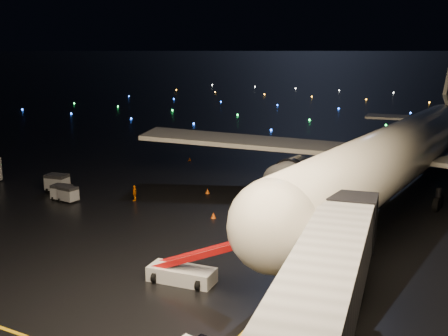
{
  "coord_description": "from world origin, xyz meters",
  "views": [
    {
      "loc": [
        24.7,
        -28.73,
        15.51
      ],
      "look_at": [
        1.84,
        12.0,
        5.0
      ],
      "focal_mm": 45.0,
      "sensor_mm": 36.0,
      "label": 1
    }
  ],
  "objects": [
    {
      "name": "baggage_cart_1",
      "position": [
        -16.1,
        10.66,
        0.78
      ],
      "size": [
        2.01,
        1.55,
        1.56
      ],
      "primitive_type": "cube",
      "rotation": [
        0.0,
        0.0,
        0.15
      ],
      "color": "gray",
      "rests_on": "ground"
    },
    {
      "name": "baggage_cart_2",
      "position": [
        -18.84,
        12.77,
        0.94
      ],
      "size": [
        2.44,
        1.9,
        1.88
      ],
      "primitive_type": "cube",
      "rotation": [
        0.0,
        0.0,
        0.17
      ],
      "color": "gray",
      "rests_on": "ground"
    },
    {
      "name": "taxiway_lights",
      "position": [
        0.0,
        106.0,
        0.18
      ],
      "size": [
        164.0,
        92.0,
        0.36
      ],
      "primitive_type": null,
      "color": "black",
      "rests_on": "ground"
    },
    {
      "name": "safety_cone_1",
      "position": [
        -0.47,
        19.73,
        0.25
      ],
      "size": [
        0.5,
        0.5,
        0.51
      ],
      "primitive_type": "cone",
      "rotation": [
        0.0,
        0.0,
        0.12
      ],
      "color": "#E7580F",
      "rests_on": "ground"
    },
    {
      "name": "airliner",
      "position": [
        13.42,
        27.37,
        8.18
      ],
      "size": [
        60.43,
        57.7,
        16.35
      ],
      "primitive_type": null,
      "rotation": [
        0.0,
        0.0,
        -0.05
      ],
      "color": "silver",
      "rests_on": "ground"
    },
    {
      "name": "safety_cone_3",
      "position": [
        -15.15,
        32.9,
        0.26
      ],
      "size": [
        0.52,
        0.52,
        0.51
      ],
      "primitive_type": "cone",
      "rotation": [
        0.0,
        0.0,
        0.16
      ],
      "color": "#E7580F",
      "rests_on": "ground"
    },
    {
      "name": "baggage_cart_0",
      "position": [
        -15.05,
        10.51,
        0.76
      ],
      "size": [
        1.86,
        1.36,
        1.52
      ],
      "primitive_type": "cube",
      "rotation": [
        0.0,
        0.0,
        -0.06
      ],
      "color": "gray",
      "rests_on": "ground"
    },
    {
      "name": "lane_centre",
      "position": [
        12.0,
        15.0,
        0.01
      ],
      "size": [
        0.25,
        80.0,
        0.02
      ],
      "primitive_type": "cube",
      "color": "#C99C0E",
      "rests_on": "ground"
    },
    {
      "name": "safety_cone_2",
      "position": [
        -4.59,
        19.94,
        0.26
      ],
      "size": [
        0.53,
        0.53,
        0.51
      ],
      "primitive_type": "cone",
      "rotation": [
        0.0,
        0.0,
        0.19
      ],
      "color": "#E7580F",
      "rests_on": "ground"
    },
    {
      "name": "safety_cone_0",
      "position": [
        0.22,
        12.94,
        0.27
      ],
      "size": [
        0.52,
        0.52,
        0.54
      ],
      "primitive_type": "cone",
      "rotation": [
        0.0,
        0.0,
        -0.11
      ],
      "color": "#E7580F",
      "rests_on": "ground"
    },
    {
      "name": "crew_c",
      "position": [
        -9.5,
        13.97,
        0.8
      ],
      "size": [
        0.68,
        1.01,
        1.6
      ],
      "primitive_type": "imported",
      "rotation": [
        0.0,
        0.0,
        -1.24
      ],
      "color": "orange",
      "rests_on": "ground"
    },
    {
      "name": "belt_loader",
      "position": [
        5.32,
        0.09,
        1.59
      ],
      "size": [
        6.72,
        2.59,
        3.17
      ],
      "primitive_type": null,
      "rotation": [
        0.0,
        0.0,
        0.12
      ],
      "color": "silver",
      "rests_on": "ground"
    }
  ]
}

